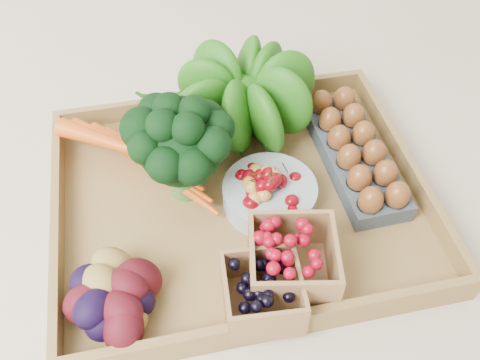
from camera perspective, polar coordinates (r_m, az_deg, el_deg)
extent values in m
plane|color=beige|center=(0.83, 0.00, -2.72)|extent=(4.00, 4.00, 0.00)
cube|color=olive|center=(0.82, 0.00, -2.40)|extent=(0.55, 0.45, 0.01)
sphere|color=#1E490B|center=(0.88, 0.66, 9.69)|extent=(0.16, 0.16, 0.16)
cylinder|color=#8C9EA5|center=(0.80, 3.17, -1.58)|extent=(0.14, 0.14, 0.04)
cube|color=#3D454D|center=(0.88, 12.01, 2.41)|extent=(0.10, 0.26, 0.03)
cube|color=black|center=(0.69, 2.39, -11.94)|extent=(0.11, 0.11, 0.07)
cube|color=maroon|center=(0.71, 5.60, -8.68)|extent=(0.13, 0.13, 0.08)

